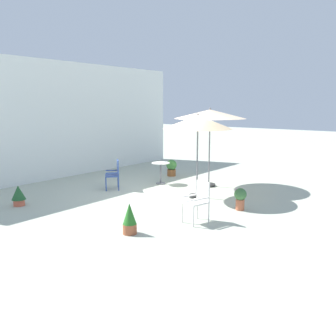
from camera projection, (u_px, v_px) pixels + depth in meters
The scene contains 11 objects.
ground_plane at pixel (163, 195), 10.67m from camera, with size 60.00×60.00×0.00m, color #AFB5A2.
villa_facade at pixel (65, 120), 13.16m from camera, with size 10.90×0.30×4.18m, color white.
patio_umbrella_0 at pixel (210, 115), 11.40m from camera, with size 2.28×2.28×2.55m.
patio_umbrella_1 at pixel (198, 123), 10.00m from camera, with size 1.95×1.95×2.42m.
cafe_table_0 at pixel (161, 169), 12.06m from camera, with size 0.60×0.60×0.73m.
patio_chair_0 at pixel (198, 199), 8.11m from camera, with size 0.58×0.53×0.94m.
patio_chair_1 at pixel (115, 173), 11.29m from camera, with size 0.63×0.64×0.93m.
potted_plant_0 at pixel (171, 167), 13.44m from camera, with size 0.39×0.39×0.61m.
potted_plant_1 at pixel (18, 195), 9.48m from camera, with size 0.36×0.36×0.55m.
potted_plant_2 at pixel (130, 219), 7.40m from camera, with size 0.29×0.29×0.66m.
potted_plant_3 at pixel (240, 197), 9.08m from camera, with size 0.31×0.32×0.57m.
Camera 1 is at (-7.97, -6.63, 2.65)m, focal length 38.35 mm.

